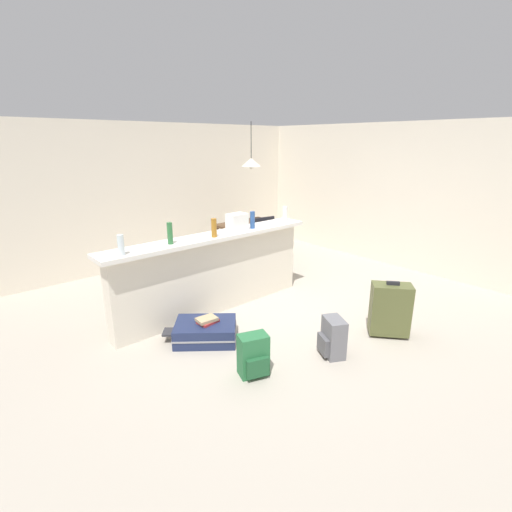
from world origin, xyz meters
name	(u,v)px	position (x,y,z in m)	size (l,w,h in m)	color
ground_plane	(275,313)	(0.00, 0.00, -0.03)	(13.00, 13.00, 0.05)	#ADA393
wall_back	(159,194)	(0.00, 3.05, 1.25)	(6.60, 0.10, 2.50)	silver
wall_right	(385,195)	(3.05, 0.30, 1.25)	(0.10, 6.00, 2.50)	silver
partition_half_wall	(214,275)	(-0.57, 0.57, 0.50)	(2.80, 0.20, 1.00)	silver
bar_countertop	(213,237)	(-0.57, 0.57, 1.02)	(2.96, 0.40, 0.05)	white
bottle_clear	(121,245)	(-1.79, 0.48, 1.15)	(0.07, 0.07, 0.22)	silver
bottle_green	(170,233)	(-1.19, 0.53, 1.17)	(0.06, 0.06, 0.25)	#2D6B38
bottle_amber	(214,228)	(-0.62, 0.47, 1.16)	(0.07, 0.07, 0.23)	#9E661E
bottle_blue	(252,220)	(0.05, 0.51, 1.16)	(0.07, 0.07, 0.23)	#284C89
bottle_white	(285,214)	(0.73, 0.56, 1.16)	(0.07, 0.07, 0.22)	silver
grocery_bag	(237,222)	(-0.17, 0.58, 1.16)	(0.26, 0.18, 0.22)	silver
dining_table	(250,229)	(1.14, 1.84, 0.65)	(1.10, 0.80, 0.74)	#4C331E
dining_chair_near_partition	(267,242)	(1.07, 1.30, 0.52)	(0.46, 0.46, 0.93)	black
pendant_lamp	(251,162)	(1.15, 1.81, 1.83)	(0.34, 0.34, 0.79)	black
suitcase_flat_navy	(205,331)	(-1.12, -0.01, 0.11)	(0.85, 0.82, 0.22)	#1E284C
backpack_green	(254,356)	(-1.14, -0.87, 0.20)	(0.32, 0.30, 0.42)	#286B3D
backpack_grey	(333,338)	(-0.29, -1.16, 0.20)	(0.32, 0.33, 0.42)	slate
suitcase_upright_olive	(390,309)	(0.55, -1.32, 0.33)	(0.47, 0.49, 0.67)	#51562D
book_stack	(207,320)	(-1.10, -0.02, 0.25)	(0.25, 0.18, 0.06)	#AD2D2D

